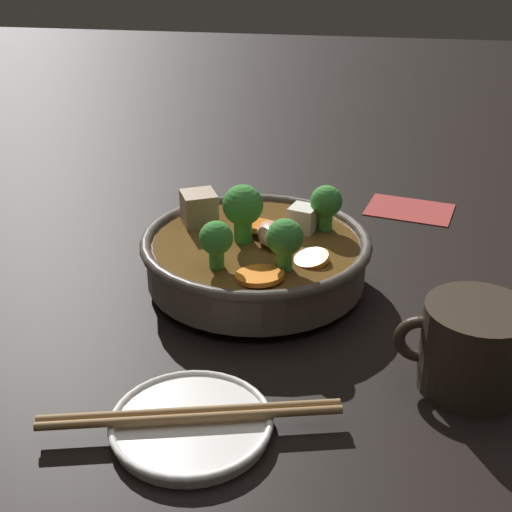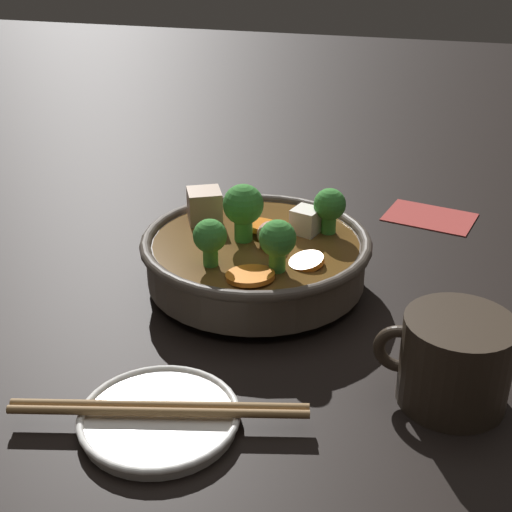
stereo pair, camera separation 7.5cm
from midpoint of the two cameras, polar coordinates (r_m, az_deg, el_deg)
name	(u,v)px [view 1 (the left image)]	position (r m, az deg, el deg)	size (l,w,h in m)	color
ground_plane	(256,286)	(0.76, -2.80, -2.47)	(3.00, 3.00, 0.00)	black
stirfry_bowl	(256,253)	(0.74, -2.85, 0.18)	(0.24, 0.24, 0.11)	#51473D
side_saucer	(191,424)	(0.58, -9.02, -13.28)	(0.13, 0.13, 0.01)	white
dark_mug	(473,347)	(0.61, 13.62, -7.23)	(0.11, 0.09, 0.08)	#33281E
napkin	(410,209)	(0.96, 10.03, 3.66)	(0.12, 0.10, 0.00)	#A33833
chopsticks_pair	(191,414)	(0.57, -9.09, -12.55)	(0.23, 0.07, 0.01)	olive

